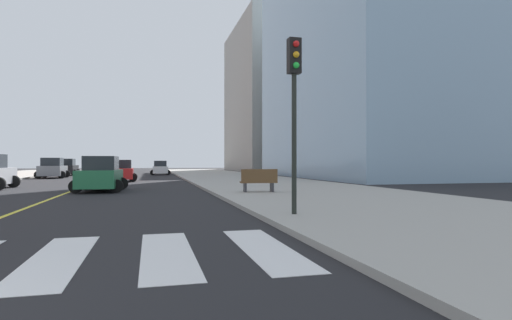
{
  "coord_description": "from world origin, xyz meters",
  "views": [
    {
      "loc": [
        4.2,
        -3.53,
        1.62
      ],
      "look_at": [
        14.28,
        35.77,
        1.81
      ],
      "focal_mm": 29.1,
      "sensor_mm": 36.0,
      "label": 1
    }
  ],
  "objects_px": {
    "car_red_sixth": "(122,171)",
    "traffic_light_near_corner": "(294,91)",
    "car_white_second": "(160,168)",
    "car_black_nearest": "(67,168)",
    "park_bench": "(259,181)",
    "car_green_fifth": "(101,175)",
    "car_gray_fourth": "(53,169)"
  },
  "relations": [
    {
      "from": "car_white_second",
      "to": "car_green_fifth",
      "type": "xyz_separation_m",
      "value": [
        -3.92,
        -28.81,
        0.08
      ]
    },
    {
      "from": "car_white_second",
      "to": "car_gray_fourth",
      "type": "bearing_deg",
      "value": 36.95
    },
    {
      "from": "car_green_fifth",
      "to": "car_red_sixth",
      "type": "xyz_separation_m",
      "value": [
        0.38,
        11.93,
        -0.07
      ]
    },
    {
      "from": "car_black_nearest",
      "to": "car_white_second",
      "type": "relative_size",
      "value": 1.13
    },
    {
      "from": "traffic_light_near_corner",
      "to": "park_bench",
      "type": "relative_size",
      "value": 2.72
    },
    {
      "from": "car_green_fifth",
      "to": "car_red_sixth",
      "type": "relative_size",
      "value": 1.09
    },
    {
      "from": "car_red_sixth",
      "to": "traffic_light_near_corner",
      "type": "bearing_deg",
      "value": 102.77
    },
    {
      "from": "car_black_nearest",
      "to": "car_red_sixth",
      "type": "relative_size",
      "value": 1.11
    },
    {
      "from": "car_black_nearest",
      "to": "car_gray_fourth",
      "type": "height_order",
      "value": "car_gray_fourth"
    },
    {
      "from": "park_bench",
      "to": "traffic_light_near_corner",
      "type": "bearing_deg",
      "value": 175.31
    },
    {
      "from": "car_black_nearest",
      "to": "park_bench",
      "type": "xyz_separation_m",
      "value": [
        14.8,
        -33.84,
        -0.25
      ]
    },
    {
      "from": "car_black_nearest",
      "to": "car_white_second",
      "type": "distance_m",
      "value": 10.89
    },
    {
      "from": "car_white_second",
      "to": "park_bench",
      "type": "distance_m",
      "value": 33.8
    },
    {
      "from": "park_bench",
      "to": "car_red_sixth",
      "type": "bearing_deg",
      "value": 27.46
    },
    {
      "from": "car_green_fifth",
      "to": "car_gray_fourth",
      "type": "bearing_deg",
      "value": -69.57
    },
    {
      "from": "car_white_second",
      "to": "traffic_light_near_corner",
      "type": "height_order",
      "value": "traffic_light_near_corner"
    },
    {
      "from": "car_black_nearest",
      "to": "car_red_sixth",
      "type": "bearing_deg",
      "value": -67.34
    },
    {
      "from": "car_white_second",
      "to": "car_gray_fourth",
      "type": "height_order",
      "value": "car_gray_fourth"
    },
    {
      "from": "car_black_nearest",
      "to": "car_gray_fourth",
      "type": "relative_size",
      "value": 0.98
    },
    {
      "from": "car_gray_fourth",
      "to": "car_green_fifth",
      "type": "relative_size",
      "value": 1.04
    },
    {
      "from": "car_gray_fourth",
      "to": "car_red_sixth",
      "type": "bearing_deg",
      "value": -53.11
    },
    {
      "from": "car_red_sixth",
      "to": "park_bench",
      "type": "bearing_deg",
      "value": 112.94
    },
    {
      "from": "park_bench",
      "to": "car_black_nearest",
      "type": "bearing_deg",
      "value": 27.03
    },
    {
      "from": "car_green_fifth",
      "to": "car_red_sixth",
      "type": "height_order",
      "value": "car_green_fifth"
    },
    {
      "from": "car_green_fifth",
      "to": "traffic_light_near_corner",
      "type": "bearing_deg",
      "value": 118.86
    },
    {
      "from": "car_green_fifth",
      "to": "park_bench",
      "type": "xyz_separation_m",
      "value": [
        7.82,
        -4.77,
        -0.22
      ]
    },
    {
      "from": "traffic_light_near_corner",
      "to": "car_green_fifth",
      "type": "bearing_deg",
      "value": -63.61
    },
    {
      "from": "car_black_nearest",
      "to": "park_bench",
      "type": "distance_m",
      "value": 36.94
    },
    {
      "from": "traffic_light_near_corner",
      "to": "park_bench",
      "type": "distance_m",
      "value": 9.13
    },
    {
      "from": "park_bench",
      "to": "car_gray_fourth",
      "type": "bearing_deg",
      "value": 32.99
    },
    {
      "from": "car_white_second",
      "to": "car_red_sixth",
      "type": "height_order",
      "value": "car_red_sixth"
    },
    {
      "from": "car_white_second",
      "to": "park_bench",
      "type": "relative_size",
      "value": 2.18
    }
  ]
}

